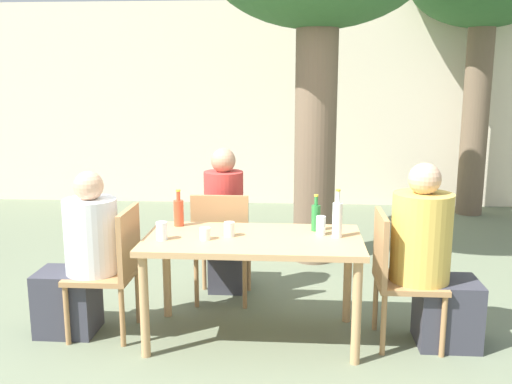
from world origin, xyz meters
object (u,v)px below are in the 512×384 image
Objects in this scene: dining_table_front at (253,249)px; drinking_glass_2 at (229,229)px; person_seated_1 at (432,264)px; person_seated_2 at (225,229)px; drinking_glass_1 at (162,231)px; drinking_glass_3 at (205,234)px; person_seated_0 at (81,262)px; water_bottle_1 at (337,219)px; green_bottle_2 at (316,217)px; drinking_glass_0 at (321,226)px; patio_chair_0 at (114,264)px; patio_chair_1 at (397,271)px; patio_chair_2 at (222,241)px; soda_bottle_0 at (179,212)px.

drinking_glass_2 is (-0.16, 0.01, 0.13)m from dining_table_front.
person_seated_1 is 1.01× the size of person_seated_2.
drinking_glass_3 is at bearing 4.77° from drinking_glass_1.
dining_table_front is 1.26× the size of person_seated_0.
water_bottle_1 is 0.89m from drinking_glass_3.
drinking_glass_3 is at bearing -159.38° from green_bottle_2.
drinking_glass_0 reaches higher than drinking_glass_1.
person_seated_1 is (2.15, -0.00, 0.05)m from patio_chair_0.
person_seated_0 is at bearing -176.69° from drinking_glass_0.
person_seated_2 reaches higher than dining_table_front.
patio_chair_0 reaches higher than drinking_glass_1.
person_seated_2 is 12.44× the size of drinking_glass_2.
drinking_glass_1 is 0.29m from drinking_glass_3.
patio_chair_1 is at bearing -20.49° from green_bottle_2.
person_seated_0 is 1.79m from water_bottle_1.
green_bottle_2 is at bearing 97.05° from person_seated_0.
patio_chair_2 reaches higher than drinking_glass_2.
water_bottle_1 reaches higher than green_bottle_2.
drinking_glass_2 is at bearing 89.27° from patio_chair_1.
dining_table_front is 0.97m from patio_chair_1.
water_bottle_1 is at bearing 91.48° from person_seated_0.
drinking_glass_2 is (-0.62, -0.08, -0.02)m from drinking_glass_0.
drinking_glass_1 is (0.60, -0.10, 0.26)m from person_seated_0.
drinking_glass_2 is (-0.72, -0.03, -0.08)m from water_bottle_1.
person_seated_1 is 1.36m from drinking_glass_2.
person_seated_0 is 4.51× the size of green_bottle_2.
drinking_glass_1 is at bearing -165.29° from drinking_glass_2.
patio_chair_0 is 0.73× the size of person_seated_2.
person_seated_1 reaches higher than person_seated_0.
person_seated_0 is (-0.91, -0.61, 0.01)m from patio_chair_2.
soda_bottle_0 is at bearing 81.40° from person_seated_1.
dining_table_front is at bearing 90.00° from patio_chair_0.
drinking_glass_0 is 1.61× the size of drinking_glass_3.
patio_chair_1 is at bearing 145.98° from person_seated_2.
patio_chair_2 is 1.09m from person_seated_0.
patio_chair_2 is at bearing 66.95° from drinking_glass_1.
patio_chair_0 is at bearing 173.32° from drinking_glass_3.
dining_table_front is at bearing 13.80° from drinking_glass_3.
water_bottle_1 is at bearing 2.47° from drinking_glass_2.
drinking_glass_2 is at bearing 174.90° from dining_table_front.
person_seated_0 is at bearing -180.00° from dining_table_front.
water_bottle_1 is at bearing -48.53° from green_bottle_2.
drinking_glass_3 is (0.65, -0.08, 0.25)m from patio_chair_0.
patio_chair_2 is 0.95m from drinking_glass_0.
person_seated_2 reaches higher than patio_chair_2.
green_bottle_2 is 1.98× the size of drinking_glass_0.
patio_chair_2 is 7.49× the size of drinking_glass_1.
water_bottle_1 is (1.76, 0.05, 0.33)m from person_seated_0.
drinking_glass_1 reaches higher than dining_table_front.
patio_chair_0 is 0.58m from soda_bottle_0.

